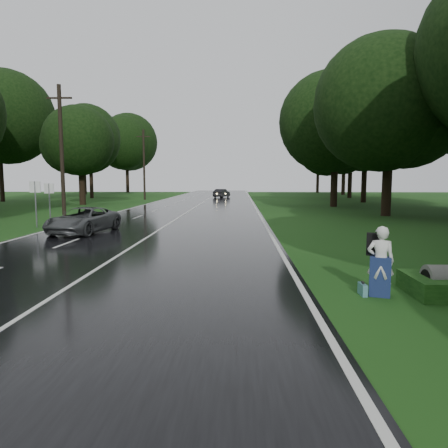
# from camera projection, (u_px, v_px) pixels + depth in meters

# --- Properties ---
(ground) EXTENTS (160.00, 160.00, 0.00)m
(ground) POSITION_uv_depth(u_px,v_px,m) (48.00, 302.00, 9.02)
(ground) COLOR #1C4715
(ground) RESTS_ON ground
(road) EXTENTS (12.00, 140.00, 0.04)m
(road) POSITION_uv_depth(u_px,v_px,m) (179.00, 217.00, 28.89)
(road) COLOR black
(road) RESTS_ON ground
(lane_center) EXTENTS (0.12, 140.00, 0.01)m
(lane_center) POSITION_uv_depth(u_px,v_px,m) (179.00, 217.00, 28.88)
(lane_center) COLOR silver
(lane_center) RESTS_ON road
(grey_car) EXTENTS (2.85, 4.89, 1.28)m
(grey_car) POSITION_uv_depth(u_px,v_px,m) (84.00, 220.00, 20.31)
(grey_car) COLOR #45494A
(grey_car) RESTS_ON road
(far_car) EXTENTS (2.50, 4.05, 1.26)m
(far_car) POSITION_uv_depth(u_px,v_px,m) (222.00, 193.00, 60.24)
(far_car) COLOR black
(far_car) RESTS_ON road
(hitchhiker) EXTENTS (0.69, 0.66, 1.65)m
(hitchhiker) POSITION_uv_depth(u_px,v_px,m) (380.00, 264.00, 9.39)
(hitchhiker) COLOR silver
(hitchhiker) RESTS_ON ground
(suitcase) EXTENTS (0.13, 0.40, 0.28)m
(suitcase) POSITION_uv_depth(u_px,v_px,m) (363.00, 289.00, 9.50)
(suitcase) COLOR teal
(suitcase) RESTS_ON ground
(utility_pole_mid) EXTENTS (1.80, 0.28, 9.39)m
(utility_pole_mid) POSITION_uv_depth(u_px,v_px,m) (64.00, 217.00, 29.53)
(utility_pole_mid) COLOR black
(utility_pole_mid) RESTS_ON ground
(utility_pole_far) EXTENTS (1.80, 0.28, 9.31)m
(utility_pole_far) POSITION_uv_depth(u_px,v_px,m) (145.00, 200.00, 54.66)
(utility_pole_far) COLOR black
(utility_pole_far) RESTS_ON ground
(road_sign_a) EXTENTS (0.63, 0.10, 2.61)m
(road_sign_a) POSITION_uv_depth(u_px,v_px,m) (37.00, 228.00, 22.92)
(road_sign_a) COLOR white
(road_sign_a) RESTS_ON ground
(road_sign_b) EXTENTS (0.59, 0.10, 2.47)m
(road_sign_b) POSITION_uv_depth(u_px,v_px,m) (51.00, 224.00, 24.59)
(road_sign_b) COLOR white
(road_sign_b) RESTS_ON ground
(tree_left_e) EXTENTS (7.68, 7.68, 12.01)m
(tree_left_e) POSITION_uv_depth(u_px,v_px,m) (83.00, 205.00, 43.62)
(tree_left_e) COLOR black
(tree_left_e) RESTS_ON ground
(tree_left_f) EXTENTS (9.15, 9.15, 14.30)m
(tree_left_f) POSITION_uv_depth(u_px,v_px,m) (92.00, 198.00, 59.04)
(tree_left_f) COLOR black
(tree_left_f) RESTS_ON ground
(tree_right_d) EXTENTS (8.56, 8.56, 13.37)m
(tree_right_d) POSITION_uv_depth(u_px,v_px,m) (385.00, 216.00, 30.32)
(tree_right_d) COLOR black
(tree_right_d) RESTS_ON ground
(tree_right_e) EXTENTS (8.86, 8.86, 13.85)m
(tree_right_e) POSITION_uv_depth(u_px,v_px,m) (333.00, 207.00, 40.54)
(tree_right_e) COLOR black
(tree_right_e) RESTS_ON ground
(tree_right_f) EXTENTS (8.19, 8.19, 12.79)m
(tree_right_f) POSITION_uv_depth(u_px,v_px,m) (333.00, 199.00, 55.43)
(tree_right_f) COLOR black
(tree_right_f) RESTS_ON ground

